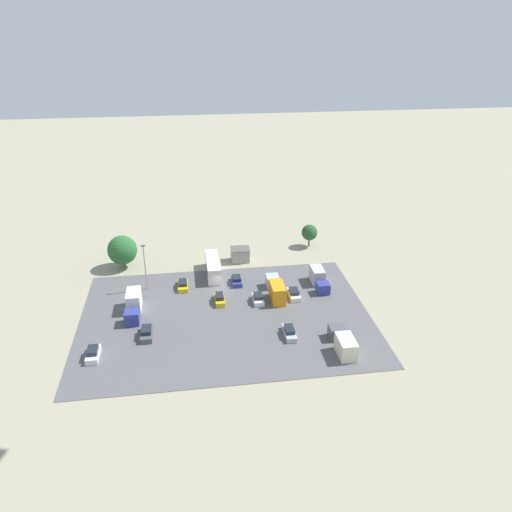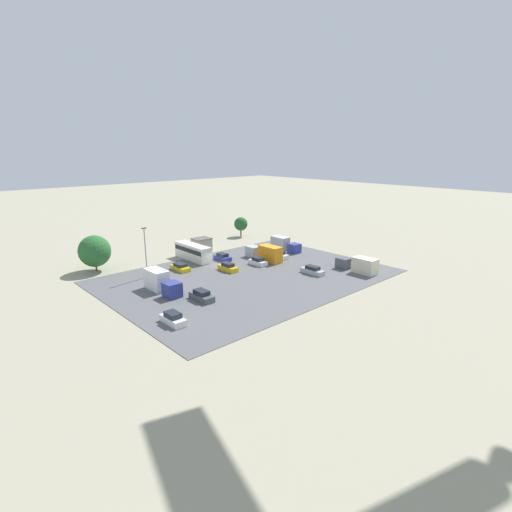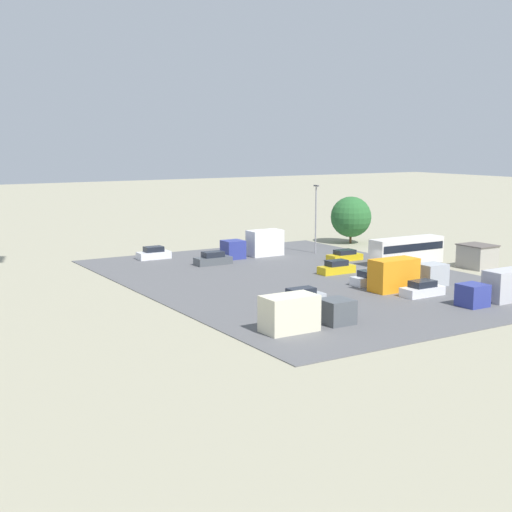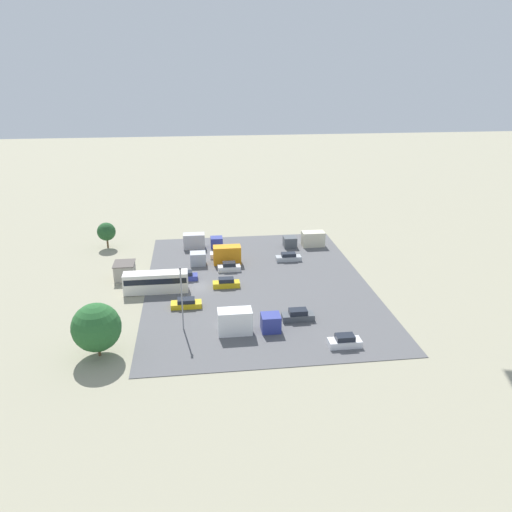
{
  "view_description": "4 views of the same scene",
  "coord_description": "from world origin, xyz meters",
  "px_view_note": "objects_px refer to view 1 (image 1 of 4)",
  "views": [
    {
      "loc": [
        5.41,
        85.66,
        48.04
      ],
      "look_at": [
        -2.89,
        27.83,
        20.26
      ],
      "focal_mm": 35.0,
      "sensor_mm": 36.0,
      "label": 1
    },
    {
      "loc": [
        47.41,
        63.89,
        23.43
      ],
      "look_at": [
        0.79,
        13.03,
        4.75
      ],
      "focal_mm": 28.0,
      "sensor_mm": 36.0,
      "label": 2
    },
    {
      "loc": [
        -64.6,
        55.67,
        15.51
      ],
      "look_at": [
        5.48,
        12.85,
        2.18
      ],
      "focal_mm": 50.0,
      "sensor_mm": 36.0,
      "label": 3
    },
    {
      "loc": [
        76.99,
        0.1,
        34.39
      ],
      "look_at": [
        -1.02,
        9.93,
        4.73
      ],
      "focal_mm": 35.0,
      "sensor_mm": 36.0,
      "label": 4
    }
  ],
  "objects_px": {
    "parked_car_5": "(294,294)",
    "bus": "(213,266)",
    "parked_car_3": "(258,299)",
    "parked_truck_1": "(276,289)",
    "parked_truck_0": "(319,279)",
    "parked_car_0": "(237,281)",
    "parked_car_1": "(183,285)",
    "parked_car_7": "(147,333)",
    "parked_car_2": "(289,332)",
    "parked_car_6": "(220,299)",
    "parked_truck_2": "(133,305)",
    "shed_building": "(240,255)",
    "parked_car_4": "(93,354)",
    "parked_truck_3": "(343,342)"
  },
  "relations": [
    {
      "from": "parked_car_0",
      "to": "parked_car_3",
      "type": "height_order",
      "value": "parked_car_3"
    },
    {
      "from": "shed_building",
      "to": "parked_truck_2",
      "type": "height_order",
      "value": "parked_truck_2"
    },
    {
      "from": "parked_car_7",
      "to": "parked_car_3",
      "type": "bearing_deg",
      "value": 22.97
    },
    {
      "from": "parked_truck_2",
      "to": "parked_car_1",
      "type": "bearing_deg",
      "value": -137.39
    },
    {
      "from": "parked_car_7",
      "to": "parked_car_4",
      "type": "bearing_deg",
      "value": -150.07
    },
    {
      "from": "parked_car_5",
      "to": "parked_truck_2",
      "type": "distance_m",
      "value": 29.83
    },
    {
      "from": "parked_car_1",
      "to": "parked_car_6",
      "type": "distance_m",
      "value": 9.45
    },
    {
      "from": "parked_car_6",
      "to": "parked_truck_1",
      "type": "bearing_deg",
      "value": 3.19
    },
    {
      "from": "parked_car_5",
      "to": "parked_truck_0",
      "type": "bearing_deg",
      "value": 34.04
    },
    {
      "from": "parked_car_0",
      "to": "parked_car_2",
      "type": "bearing_deg",
      "value": -70.65
    },
    {
      "from": "bus",
      "to": "parked_car_1",
      "type": "bearing_deg",
      "value": 37.8
    },
    {
      "from": "parked_truck_0",
      "to": "parked_car_4",
      "type": "bearing_deg",
      "value": 23.68
    },
    {
      "from": "parked_car_4",
      "to": "parked_truck_1",
      "type": "xyz_separation_m",
      "value": [
        -31.75,
        -14.73,
        0.85
      ]
    },
    {
      "from": "parked_car_4",
      "to": "parked_car_6",
      "type": "bearing_deg",
      "value": 34.02
    },
    {
      "from": "parked_car_2",
      "to": "parked_truck_3",
      "type": "relative_size",
      "value": 0.57
    },
    {
      "from": "parked_car_1",
      "to": "parked_car_6",
      "type": "xyz_separation_m",
      "value": [
        -6.77,
        6.59,
        0.07
      ]
    },
    {
      "from": "parked_car_3",
      "to": "parked_truck_1",
      "type": "distance_m",
      "value": 4.12
    },
    {
      "from": "parked_car_1",
      "to": "parked_truck_2",
      "type": "relative_size",
      "value": 0.54
    },
    {
      "from": "parked_car_6",
      "to": "parked_car_7",
      "type": "xyz_separation_m",
      "value": [
        12.94,
        9.53,
        0.03
      ]
    },
    {
      "from": "parked_car_4",
      "to": "parked_truck_1",
      "type": "height_order",
      "value": "parked_truck_1"
    },
    {
      "from": "parked_car_5",
      "to": "bus",
      "type": "bearing_deg",
      "value": 141.64
    },
    {
      "from": "parked_car_0",
      "to": "parked_truck_0",
      "type": "height_order",
      "value": "parked_truck_0"
    },
    {
      "from": "parked_car_1",
      "to": "parked_car_7",
      "type": "xyz_separation_m",
      "value": [
        6.17,
        16.12,
        0.1
      ]
    },
    {
      "from": "parked_car_4",
      "to": "parked_car_6",
      "type": "height_order",
      "value": "parked_car_4"
    },
    {
      "from": "bus",
      "to": "parked_car_7",
      "type": "bearing_deg",
      "value": 59.32
    },
    {
      "from": "parked_car_1",
      "to": "parked_truck_0",
      "type": "height_order",
      "value": "parked_truck_0"
    },
    {
      "from": "parked_car_3",
      "to": "parked_truck_3",
      "type": "distance_m",
      "value": 20.22
    },
    {
      "from": "parked_car_1",
      "to": "parked_car_4",
      "type": "xyz_separation_m",
      "value": [
        14.16,
        20.72,
        0.1
      ]
    },
    {
      "from": "parked_truck_2",
      "to": "parked_truck_3",
      "type": "height_order",
      "value": "parked_truck_2"
    },
    {
      "from": "parked_car_7",
      "to": "parked_car_2",
      "type": "bearing_deg",
      "value": -7.37
    },
    {
      "from": "parked_car_0",
      "to": "parked_car_6",
      "type": "distance_m",
      "value": 7.82
    },
    {
      "from": "bus",
      "to": "parked_car_3",
      "type": "xyz_separation_m",
      "value": [
        -7.61,
        12.5,
        -1.15
      ]
    },
    {
      "from": "parked_car_3",
      "to": "parked_truck_0",
      "type": "bearing_deg",
      "value": -159.38
    },
    {
      "from": "parked_car_2",
      "to": "parked_car_7",
      "type": "xyz_separation_m",
      "value": [
        23.66,
        -3.06,
        0.05
      ]
    },
    {
      "from": "parked_truck_0",
      "to": "parked_car_5",
      "type": "bearing_deg",
      "value": 34.04
    },
    {
      "from": "parked_truck_2",
      "to": "parked_car_2",
      "type": "bearing_deg",
      "value": 157.23
    },
    {
      "from": "parked_car_7",
      "to": "parked_truck_2",
      "type": "xyz_separation_m",
      "value": [
        2.67,
        -7.99,
        0.9
      ]
    },
    {
      "from": "shed_building",
      "to": "parked_car_4",
      "type": "relative_size",
      "value": 0.95
    },
    {
      "from": "parked_truck_3",
      "to": "parked_car_2",
      "type": "bearing_deg",
      "value": 145.96
    },
    {
      "from": "bus",
      "to": "parked_truck_2",
      "type": "relative_size",
      "value": 1.2
    },
    {
      "from": "parked_truck_0",
      "to": "parked_car_0",
      "type": "bearing_deg",
      "value": -10.32
    },
    {
      "from": "parked_truck_1",
      "to": "shed_building",
      "type": "bearing_deg",
      "value": 106.7
    },
    {
      "from": "parked_car_0",
      "to": "parked_truck_1",
      "type": "height_order",
      "value": "parked_truck_1"
    },
    {
      "from": "parked_truck_0",
      "to": "parked_truck_2",
      "type": "relative_size",
      "value": 0.91
    },
    {
      "from": "parked_car_2",
      "to": "parked_car_6",
      "type": "height_order",
      "value": "parked_car_6"
    },
    {
      "from": "parked_car_1",
      "to": "parked_car_7",
      "type": "distance_m",
      "value": 17.26
    },
    {
      "from": "parked_car_1",
      "to": "parked_truck_3",
      "type": "distance_m",
      "value": 35.06
    },
    {
      "from": "shed_building",
      "to": "parked_car_4",
      "type": "bearing_deg",
      "value": 49.5
    },
    {
      "from": "parked_car_7",
      "to": "bus",
      "type": "bearing_deg",
      "value": 59.32
    },
    {
      "from": "parked_car_1",
      "to": "parked_car_2",
      "type": "relative_size",
      "value": 0.97
    }
  ]
}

